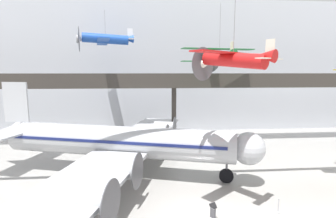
{
  "coord_description": "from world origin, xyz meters",
  "views": [
    {
      "loc": [
        -4.07,
        -16.28,
        10.18
      ],
      "look_at": [
        -2.14,
        6.68,
        6.88
      ],
      "focal_mm": 28.0,
      "sensor_mm": 36.0,
      "label": 1
    }
  ],
  "objects_px": {
    "suspended_plane_red_highwing": "(233,59)",
    "stanchion_barrier": "(278,208)",
    "info_sign_pedestal": "(213,212)",
    "airliner_silver_main": "(117,142)",
    "suspended_plane_green_biplane": "(219,57)",
    "suspended_plane_blue_trainer": "(106,39)"
  },
  "relations": [
    {
      "from": "info_sign_pedestal",
      "to": "airliner_silver_main",
      "type": "bearing_deg",
      "value": 97.75
    },
    {
      "from": "suspended_plane_blue_trainer",
      "to": "suspended_plane_green_biplane",
      "type": "xyz_separation_m",
      "value": [
        14.73,
        -4.92,
        -2.61
      ]
    },
    {
      "from": "suspended_plane_blue_trainer",
      "to": "suspended_plane_green_biplane",
      "type": "bearing_deg",
      "value": 150.87
    },
    {
      "from": "airliner_silver_main",
      "to": "suspended_plane_red_highwing",
      "type": "xyz_separation_m",
      "value": [
        9.05,
        -7.12,
        7.75
      ]
    },
    {
      "from": "airliner_silver_main",
      "to": "suspended_plane_green_biplane",
      "type": "height_order",
      "value": "suspended_plane_green_biplane"
    },
    {
      "from": "suspended_plane_red_highwing",
      "to": "info_sign_pedestal",
      "type": "relative_size",
      "value": 7.2
    },
    {
      "from": "airliner_silver_main",
      "to": "suspended_plane_green_biplane",
      "type": "bearing_deg",
      "value": 47.67
    },
    {
      "from": "airliner_silver_main",
      "to": "suspended_plane_green_biplane",
      "type": "distance_m",
      "value": 16.68
    },
    {
      "from": "suspended_plane_green_biplane",
      "to": "info_sign_pedestal",
      "type": "xyz_separation_m",
      "value": [
        -4.65,
        -16.04,
        -11.57
      ]
    },
    {
      "from": "suspended_plane_red_highwing",
      "to": "info_sign_pedestal",
      "type": "bearing_deg",
      "value": 95.35
    },
    {
      "from": "airliner_silver_main",
      "to": "suspended_plane_red_highwing",
      "type": "distance_m",
      "value": 13.88
    },
    {
      "from": "stanchion_barrier",
      "to": "airliner_silver_main",
      "type": "bearing_deg",
      "value": 146.11
    },
    {
      "from": "airliner_silver_main",
      "to": "suspended_plane_blue_trainer",
      "type": "bearing_deg",
      "value": 118.09
    },
    {
      "from": "airliner_silver_main",
      "to": "suspended_plane_green_biplane",
      "type": "relative_size",
      "value": 3.35
    },
    {
      "from": "airliner_silver_main",
      "to": "suspended_plane_blue_trainer",
      "type": "relative_size",
      "value": 3.37
    },
    {
      "from": "suspended_plane_red_highwing",
      "to": "stanchion_barrier",
      "type": "relative_size",
      "value": 8.3
    },
    {
      "from": "suspended_plane_green_biplane",
      "to": "info_sign_pedestal",
      "type": "distance_m",
      "value": 20.32
    },
    {
      "from": "stanchion_barrier",
      "to": "info_sign_pedestal",
      "type": "distance_m",
      "value": 4.94
    },
    {
      "from": "suspended_plane_red_highwing",
      "to": "info_sign_pedestal",
      "type": "height_order",
      "value": "suspended_plane_red_highwing"
    },
    {
      "from": "suspended_plane_blue_trainer",
      "to": "stanchion_barrier",
      "type": "distance_m",
      "value": 29.27
    },
    {
      "from": "suspended_plane_green_biplane",
      "to": "stanchion_barrier",
      "type": "xyz_separation_m",
      "value": [
        0.27,
        -15.75,
        -11.7
      ]
    },
    {
      "from": "airliner_silver_main",
      "to": "info_sign_pedestal",
      "type": "xyz_separation_m",
      "value": [
        7.48,
        -8.62,
        -2.84
      ]
    }
  ]
}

